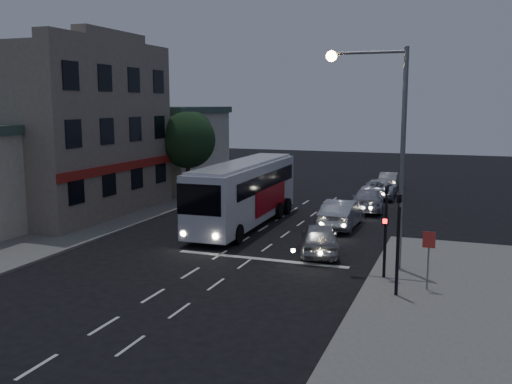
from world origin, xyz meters
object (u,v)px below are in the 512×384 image
at_px(street_tree, 187,138).
at_px(car_sedan_b, 367,200).
at_px(car_sedan_c, 379,188).
at_px(car_sedan_a, 342,213).
at_px(traffic_signal_main, 386,220).
at_px(regulatory_sign, 429,251).
at_px(car_suv, 319,238).
at_px(car_extra, 389,180).
at_px(traffic_signal_side, 398,232).
at_px(tour_bus, 245,191).
at_px(streetlight, 387,133).

bearing_deg(street_tree, car_sedan_b, 1.32).
bearing_deg(car_sedan_c, car_sedan_a, 85.39).
distance_m(traffic_signal_main, regulatory_sign, 2.14).
xyz_separation_m(car_suv, car_extra, (0.38, 22.15, -0.07)).
height_order(car_extra, traffic_signal_main, traffic_signal_main).
bearing_deg(car_extra, street_tree, 38.09).
bearing_deg(car_sedan_a, traffic_signal_main, 112.79).
bearing_deg(street_tree, traffic_signal_side, -44.50).
xyz_separation_m(tour_bus, car_sedan_b, (5.85, 6.91, -1.27)).
bearing_deg(streetlight, car_extra, 96.54).
distance_m(car_suv, street_tree, 17.18).
relative_size(car_sedan_c, car_extra, 1.24).
bearing_deg(car_sedan_c, street_tree, 22.42).
bearing_deg(tour_bus, car_sedan_c, 63.68).
relative_size(car_sedan_a, car_sedan_c, 0.97).
bearing_deg(street_tree, tour_bus, -43.63).
bearing_deg(traffic_signal_side, car_sedan_a, 111.12).
bearing_deg(car_suv, regulatory_sign, 126.19).
bearing_deg(street_tree, car_sedan_c, 24.45).
height_order(regulatory_sign, street_tree, street_tree).
relative_size(car_extra, traffic_signal_main, 0.98).
height_order(car_sedan_c, street_tree, street_tree).
height_order(tour_bus, streetlight, streetlight).
bearing_deg(car_suv, traffic_signal_main, 122.79).
relative_size(car_sedan_a, car_extra, 1.20).
bearing_deg(traffic_signal_side, street_tree, 135.50).
distance_m(car_suv, car_sedan_a, 5.99).
distance_m(traffic_signal_side, street_tree, 23.24).
xyz_separation_m(car_sedan_b, traffic_signal_main, (3.02, -14.54, 1.72)).
bearing_deg(tour_bus, car_suv, -41.09).
xyz_separation_m(traffic_signal_main, regulatory_sign, (1.70, -1.01, -0.82)).
relative_size(car_extra, traffic_signal_side, 0.98).
bearing_deg(car_sedan_a, traffic_signal_side, 112.44).
bearing_deg(car_extra, traffic_signal_side, 95.39).
bearing_deg(car_sedan_a, car_sedan_b, -94.08).
relative_size(car_sedan_b, car_extra, 1.20).
xyz_separation_m(car_extra, regulatory_sign, (4.68, -26.18, 0.93)).
height_order(car_sedan_b, car_extra, car_sedan_b).
distance_m(car_sedan_a, traffic_signal_main, 9.81).
bearing_deg(traffic_signal_main, car_sedan_c, 98.63).
relative_size(tour_bus, car_sedan_c, 2.39).
relative_size(car_sedan_b, car_sedan_c, 0.97).
height_order(traffic_signal_main, street_tree, street_tree).
height_order(tour_bus, traffic_signal_side, traffic_signal_side).
xyz_separation_m(regulatory_sign, streetlight, (-1.96, 2.44, 4.14)).
bearing_deg(tour_bus, car_sedan_a, 13.27).
height_order(car_extra, street_tree, street_tree).
relative_size(car_sedan_b, streetlight, 0.54).
bearing_deg(traffic_signal_side, tour_bus, 134.88).
bearing_deg(regulatory_sign, traffic_signal_main, 149.16).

